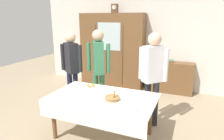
% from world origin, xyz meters
% --- Properties ---
extents(ground_plane, '(12.00, 12.00, 0.00)m').
position_xyz_m(ground_plane, '(0.00, 0.00, 0.00)').
color(ground_plane, tan).
rests_on(ground_plane, ground).
extents(back_wall, '(6.40, 0.10, 2.70)m').
position_xyz_m(back_wall, '(0.00, 2.65, 1.35)').
color(back_wall, silver).
rests_on(back_wall, ground).
extents(dining_table, '(1.73, 1.02, 0.74)m').
position_xyz_m(dining_table, '(0.00, -0.24, 0.64)').
color(dining_table, brown).
rests_on(dining_table, ground).
extents(wall_cabinet, '(1.87, 0.46, 2.10)m').
position_xyz_m(wall_cabinet, '(-0.90, 2.35, 1.05)').
color(wall_cabinet, brown).
rests_on(wall_cabinet, ground).
extents(mantel_clock, '(0.18, 0.11, 0.24)m').
position_xyz_m(mantel_clock, '(-0.82, 2.35, 2.22)').
color(mantel_clock, brown).
rests_on(mantel_clock, wall_cabinet).
extents(bookshelf_low, '(1.19, 0.35, 0.84)m').
position_xyz_m(bookshelf_low, '(0.78, 2.41, 0.42)').
color(bookshelf_low, brown).
rests_on(bookshelf_low, ground).
extents(book_stack, '(0.15, 0.19, 0.06)m').
position_xyz_m(book_stack, '(0.78, 2.41, 0.87)').
color(book_stack, '#99332D').
rests_on(book_stack, bookshelf_low).
extents(tea_cup_mid_left, '(0.13, 0.13, 0.06)m').
position_xyz_m(tea_cup_mid_left, '(-0.19, -0.41, 0.76)').
color(tea_cup_mid_left, silver).
rests_on(tea_cup_mid_left, dining_table).
extents(tea_cup_far_left, '(0.13, 0.13, 0.06)m').
position_xyz_m(tea_cup_far_left, '(-0.46, -0.14, 0.76)').
color(tea_cup_far_left, white).
rests_on(tea_cup_far_left, dining_table).
extents(tea_cup_near_right, '(0.13, 0.13, 0.06)m').
position_xyz_m(tea_cup_near_right, '(-0.43, -0.56, 0.76)').
color(tea_cup_near_right, white).
rests_on(tea_cup_near_right, dining_table).
extents(tea_cup_mid_right, '(0.13, 0.13, 0.06)m').
position_xyz_m(tea_cup_mid_right, '(0.18, -0.02, 0.76)').
color(tea_cup_mid_right, white).
rests_on(tea_cup_mid_right, dining_table).
extents(tea_cup_far_right, '(0.13, 0.13, 0.06)m').
position_xyz_m(tea_cup_far_right, '(-0.72, -0.01, 0.76)').
color(tea_cup_far_right, white).
rests_on(tea_cup_far_right, dining_table).
extents(tea_cup_near_left, '(0.13, 0.13, 0.06)m').
position_xyz_m(tea_cup_near_left, '(0.64, -0.51, 0.76)').
color(tea_cup_near_left, white).
rests_on(tea_cup_near_left, dining_table).
extents(bread_basket, '(0.24, 0.24, 0.16)m').
position_xyz_m(bread_basket, '(0.20, -0.27, 0.77)').
color(bread_basket, '#9E7542').
rests_on(bread_basket, dining_table).
extents(pastry_plate, '(0.28, 0.28, 0.05)m').
position_xyz_m(pastry_plate, '(-0.40, 0.13, 0.75)').
color(pastry_plate, white).
rests_on(pastry_plate, dining_table).
extents(spoon_front_edge, '(0.12, 0.02, 0.01)m').
position_xyz_m(spoon_front_edge, '(-0.51, -0.41, 0.74)').
color(spoon_front_edge, silver).
rests_on(spoon_front_edge, dining_table).
extents(spoon_mid_left, '(0.12, 0.02, 0.01)m').
position_xyz_m(spoon_mid_left, '(0.42, -0.12, 0.74)').
color(spoon_mid_left, silver).
rests_on(spoon_mid_left, dining_table).
extents(person_near_right_end, '(0.52, 0.37, 1.70)m').
position_xyz_m(person_near_right_end, '(-1.08, 0.54, 1.04)').
color(person_near_right_end, '#191E38').
rests_on(person_near_right_end, ground).
extents(person_by_cabinet, '(0.52, 0.41, 1.76)m').
position_xyz_m(person_by_cabinet, '(-0.47, 0.61, 1.08)').
color(person_by_cabinet, '#33704C').
rests_on(person_by_cabinet, ground).
extents(person_behind_table_right, '(0.52, 0.40, 1.74)m').
position_xyz_m(person_behind_table_right, '(0.67, 0.51, 1.07)').
color(person_behind_table_right, '#232328').
rests_on(person_behind_table_right, ground).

